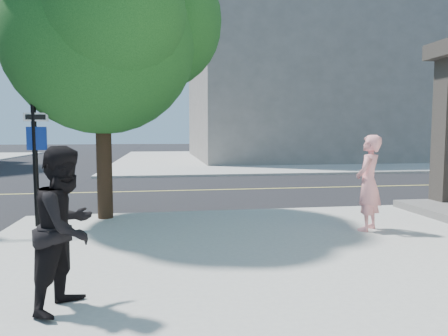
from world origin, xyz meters
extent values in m
plane|color=black|center=(0.00, 0.00, 0.00)|extent=(140.00, 140.00, 0.00)
cube|color=black|center=(0.00, 4.50, 0.01)|extent=(140.00, 9.00, 0.01)
cube|color=#A7A7A0|center=(13.50, 21.50, 0.06)|extent=(29.00, 25.00, 0.12)
cube|color=#35302B|center=(9.70, -0.50, 2.22)|extent=(0.55, 0.55, 4.20)
cube|color=slate|center=(14.00, 22.00, 7.12)|extent=(18.00, 16.00, 14.00)
imported|color=pink|center=(6.37, -2.56, 1.09)|extent=(0.83, 0.82, 1.94)
imported|color=black|center=(1.16, -5.43, 1.04)|extent=(0.98, 1.09, 1.84)
cylinder|color=black|center=(0.91, -0.50, 1.88)|extent=(0.35, 0.35, 3.51)
sphere|color=#1D521C|center=(0.91, -0.50, 4.22)|extent=(4.29, 4.29, 4.29)
sphere|color=#1D521C|center=(2.08, 0.09, 4.80)|extent=(3.32, 3.32, 3.32)
sphere|color=#1D521C|center=(-0.06, 0.28, 5.00)|extent=(3.12, 3.12, 3.12)
sphere|color=#1D521C|center=(1.30, -1.57, 4.51)|extent=(2.93, 2.93, 2.93)
cylinder|color=black|center=(-0.40, -1.16, 1.99)|extent=(0.11, 0.11, 3.73)
cube|color=white|center=(-0.35, -1.18, 2.43)|extent=(0.49, 0.04, 0.18)
cube|color=navy|center=(-0.35, -1.18, 1.99)|extent=(0.40, 0.04, 0.49)
imported|color=black|center=(-0.40, -1.16, 3.14)|extent=(0.15, 0.18, 0.89)
camera|label=1|loc=(2.22, -10.08, 2.09)|focal=32.17mm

